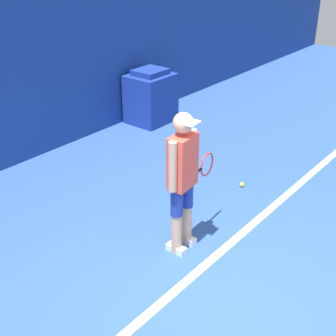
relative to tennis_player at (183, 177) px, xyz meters
name	(u,v)px	position (x,y,z in m)	size (l,w,h in m)	color
ground_plane	(224,308)	(-0.53, -0.93, -0.92)	(24.00, 24.00, 0.00)	#2D5193
court_baseline	(182,285)	(-0.53, -0.42, -0.91)	(21.60, 0.10, 0.01)	white
tennis_player	(183,177)	(0.00, 0.00, 0.00)	(0.94, 0.30, 1.66)	tan
tennis_ball	(242,185)	(1.68, 0.20, -0.89)	(0.07, 0.07, 0.07)	#D1E533
covered_chair	(151,97)	(2.83, 2.93, -0.43)	(0.81, 0.71, 1.02)	navy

